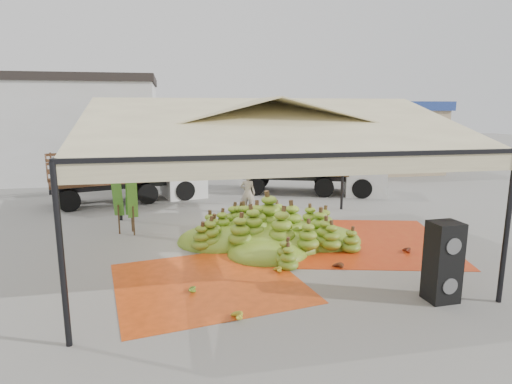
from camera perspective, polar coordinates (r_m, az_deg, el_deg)
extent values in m
plane|color=slate|center=(11.65, 0.50, -7.74)|extent=(90.00, 90.00, 0.00)
cylinder|color=black|center=(7.36, -24.53, -7.95)|extent=(0.10, 0.10, 3.00)
cylinder|color=black|center=(9.52, 30.47, -4.26)|extent=(0.10, 0.10, 3.00)
cylinder|color=black|center=(15.05, -17.85, 1.95)|extent=(0.10, 0.10, 3.00)
cylinder|color=black|center=(16.22, 11.50, 2.90)|extent=(0.10, 0.10, 3.00)
pyramid|color=beige|center=(11.02, 0.54, 9.73)|extent=(8.00, 8.00, 1.00)
cube|color=black|center=(11.05, 0.53, 7.14)|extent=(8.00, 8.00, 0.08)
cube|color=beige|center=(11.06, 0.53, 6.21)|extent=(8.00, 8.00, 0.36)
cube|color=silver|center=(25.98, -28.93, 7.01)|extent=(14.00, 6.00, 5.00)
cube|color=black|center=(25.99, -29.51, 12.94)|extent=(14.30, 6.30, 0.40)
cube|color=tan|center=(26.84, 15.94, 6.56)|extent=(6.00, 5.00, 3.60)
cube|color=navy|center=(26.76, 16.18, 10.94)|extent=(6.30, 5.30, 0.50)
cube|color=#DC4C14|center=(9.68, -6.42, -11.84)|extent=(4.47, 4.32, 0.01)
cube|color=#C43F12|center=(12.81, 14.52, -6.30)|extent=(5.31, 5.47, 0.01)
ellipsoid|color=#476F17|center=(12.19, 2.36, -4.02)|extent=(6.75, 6.23, 1.17)
ellipsoid|color=#AE9F22|center=(10.10, 2.49, -10.21)|extent=(0.44, 0.37, 0.19)
ellipsoid|color=gold|center=(8.04, -3.12, -16.04)|extent=(0.52, 0.45, 0.21)
ellipsoid|color=#5B1C14|center=(12.07, 19.10, -7.19)|extent=(0.52, 0.46, 0.20)
ellipsoid|color=#5A2D14|center=(10.50, 10.71, -9.56)|extent=(0.54, 0.50, 0.19)
ellipsoid|color=#4F821B|center=(9.22, -9.03, -12.57)|extent=(0.42, 0.36, 0.18)
ellipsoid|color=#447618|center=(12.53, -2.24, 5.87)|extent=(0.24, 0.24, 0.20)
ellipsoid|color=#447618|center=(12.85, 4.41, 5.99)|extent=(0.24, 0.24, 0.20)
ellipsoid|color=#447618|center=(13.34, 10.66, 6.02)|extent=(0.24, 0.24, 0.20)
cube|color=black|center=(9.41, 23.47, -10.84)|extent=(0.61, 0.54, 0.81)
cube|color=black|center=(9.15, 23.86, -6.14)|extent=(0.61, 0.54, 0.81)
imported|color=gray|center=(15.45, -1.11, -0.12)|extent=(0.64, 0.54, 1.49)
cube|color=#4F311A|center=(18.12, -18.85, 1.60)|extent=(4.89, 3.17, 0.11)
cube|color=white|center=(18.72, -9.83, 2.62)|extent=(2.08, 2.34, 2.07)
cylinder|color=black|center=(17.19, -23.67, -1.07)|extent=(0.85, 0.47, 0.81)
cylinder|color=black|center=(18.96, -23.98, -0.02)|extent=(0.85, 0.47, 0.81)
cylinder|color=black|center=(17.55, -14.26, -0.23)|extent=(0.85, 0.47, 0.81)
cylinder|color=black|center=(19.28, -15.42, 0.72)|extent=(0.85, 0.47, 0.81)
cylinder|color=black|center=(17.92, -9.48, 0.20)|extent=(0.85, 0.47, 0.81)
cylinder|color=black|center=(19.62, -11.03, 1.10)|extent=(0.85, 0.47, 0.81)
ellipsoid|color=#44821B|center=(18.05, -18.94, 3.01)|extent=(3.90, 2.50, 0.63)
cube|color=orange|center=(18.07, -17.60, 4.26)|extent=(2.21, 2.20, 0.22)
cube|color=#4F381A|center=(19.32, 5.19, 2.82)|extent=(5.09, 3.53, 0.11)
cube|color=silver|center=(19.43, 14.27, 2.84)|extent=(2.25, 2.48, 2.14)
cylinder|color=black|center=(18.65, -0.11, 0.82)|extent=(0.88, 0.54, 0.84)
cylinder|color=black|center=(20.46, 0.59, 1.75)|extent=(0.88, 0.54, 0.84)
cylinder|color=black|center=(18.49, 9.06, 0.59)|extent=(0.88, 0.54, 0.84)
cylinder|color=black|center=(20.32, 8.94, 1.55)|extent=(0.88, 0.54, 0.84)
cylinder|color=black|center=(18.60, 13.92, 0.46)|extent=(0.88, 0.54, 0.84)
cylinder|color=black|center=(20.42, 13.37, 1.43)|extent=(0.88, 0.54, 0.84)
ellipsoid|color=#4D6E17|center=(19.26, 5.21, 4.19)|extent=(4.06, 2.79, 0.65)
cube|color=yellow|center=(19.21, 6.62, 5.25)|extent=(2.36, 2.35, 0.23)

